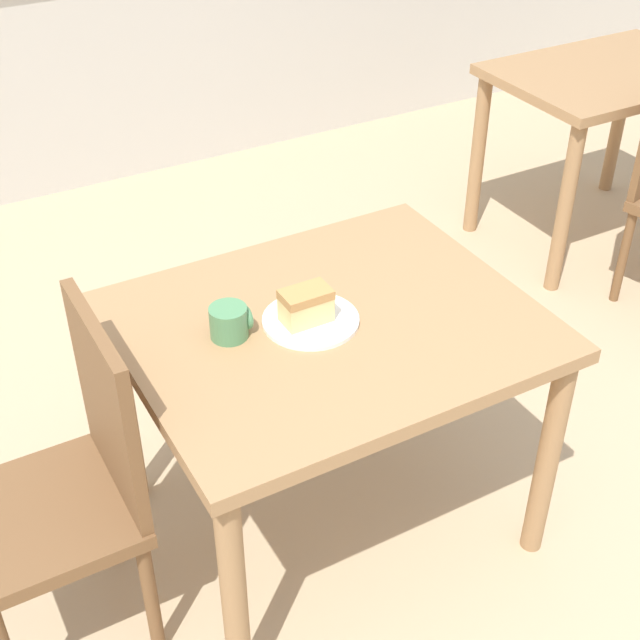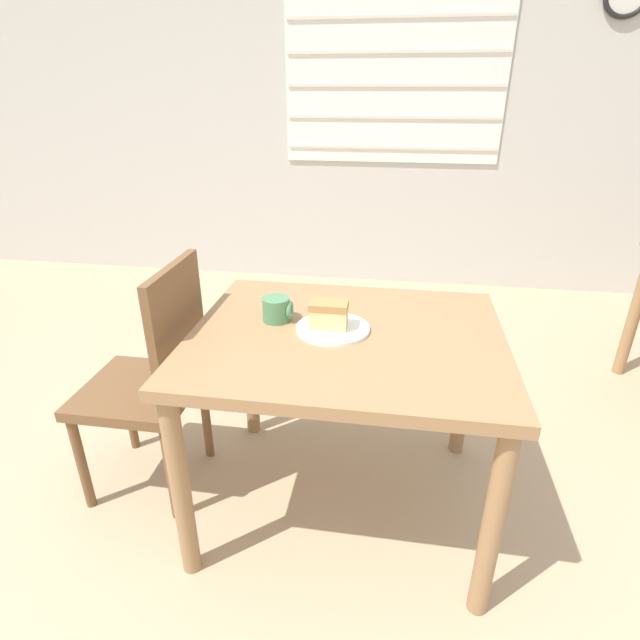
# 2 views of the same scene
# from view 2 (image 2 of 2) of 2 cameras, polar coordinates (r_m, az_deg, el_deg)

# --- Properties ---
(ground_plane) EXTENTS (14.00, 14.00, 0.00)m
(ground_plane) POSITION_cam_2_polar(r_m,az_deg,el_deg) (1.72, -3.99, -32.38)
(ground_plane) COLOR tan
(wall_back) EXTENTS (10.00, 0.09, 2.80)m
(wall_back) POSITION_cam_2_polar(r_m,az_deg,el_deg) (3.93, 6.04, 24.38)
(wall_back) COLOR beige
(wall_back) RESTS_ON ground_plane
(dining_table_near) EXTENTS (1.02, 0.84, 0.72)m
(dining_table_near) POSITION_cam_2_polar(r_m,az_deg,el_deg) (1.67, 2.96, -4.58)
(dining_table_near) COLOR #9E754C
(dining_table_near) RESTS_ON ground_plane
(chair_near_window) EXTENTS (0.41, 0.41, 0.92)m
(chair_near_window) POSITION_cam_2_polar(r_m,az_deg,el_deg) (1.93, -18.34, -6.14)
(chair_near_window) COLOR brown
(chair_near_window) RESTS_ON ground_plane
(plate) EXTENTS (0.24, 0.24, 0.01)m
(plate) POSITION_cam_2_polar(r_m,az_deg,el_deg) (1.64, 1.48, -0.97)
(plate) COLOR white
(plate) RESTS_ON dining_table_near
(cake_slice) EXTENTS (0.12, 0.08, 0.09)m
(cake_slice) POSITION_cam_2_polar(r_m,az_deg,el_deg) (1.62, 1.00, 0.63)
(cake_slice) COLOR #E0C67F
(cake_slice) RESTS_ON plate
(coffee_mug) EXTENTS (0.10, 0.09, 0.08)m
(coffee_mug) POSITION_cam_2_polar(r_m,az_deg,el_deg) (1.70, -4.90, 1.22)
(coffee_mug) COLOR #4C8456
(coffee_mug) RESTS_ON dining_table_near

